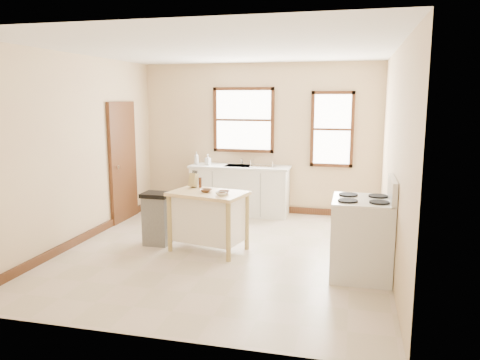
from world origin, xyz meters
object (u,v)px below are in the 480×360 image
bowl_c (221,194)px  trash_bin (157,219)px  knife_block (193,181)px  pepper_grinder (200,183)px  gas_stove (362,227)px  kitchen_island (208,221)px  bowl_b (224,192)px  dish_rack (263,164)px  soap_bottle_a (196,158)px  soap_bottle_b (208,160)px  bowl_a (206,191)px

bowl_c → trash_bin: (-1.07, 0.27, -0.49)m
knife_block → pepper_grinder: knife_block is taller
pepper_grinder → gas_stove: gas_stove is taller
kitchen_island → pepper_grinder: (-0.21, 0.29, 0.50)m
bowl_b → bowl_c: bearing=-91.1°
gas_stove → knife_block: bearing=162.5°
dish_rack → bowl_c: dish_rack is taller
kitchen_island → gas_stove: (2.11, -0.49, 0.19)m
knife_block → gas_stove: size_ratio=0.16×
kitchen_island → knife_block: bearing=151.6°
dish_rack → bowl_c: 2.37m
soap_bottle_a → knife_block: bearing=-92.3°
soap_bottle_b → bowl_c: (0.93, -2.33, -0.14)m
trash_bin → soap_bottle_b: bearing=86.5°
dish_rack → knife_block: (-0.68, -1.90, -0.02)m
dish_rack → trash_bin: size_ratio=0.54×
bowl_c → gas_stove: 1.91m
pepper_grinder → bowl_a: pepper_grinder is taller
pepper_grinder → bowl_a: (0.18, -0.29, -0.05)m
soap_bottle_a → gas_stove: size_ratio=0.19×
kitchen_island → bowl_b: size_ratio=6.39×
pepper_grinder → trash_bin: 0.84m
kitchen_island → bowl_b: bowl_b is taller
kitchen_island → bowl_b: (0.25, -0.06, 0.45)m
bowl_b → dish_rack: bearing=87.0°
soap_bottle_b → dish_rack: soap_bottle_b is taller
soap_bottle_b → trash_bin: soap_bottle_b is taller
soap_bottle_b → kitchen_island: 2.33m
soap_bottle_a → bowl_a: bearing=-87.8°
kitchen_island → bowl_b: bearing=-0.5°
dish_rack → bowl_a: size_ratio=2.59×
pepper_grinder → dish_rack: bearing=73.0°
knife_block → bowl_a: (0.29, -0.28, -0.08)m
soap_bottle_b → trash_bin: size_ratio=0.25×
kitchen_island → bowl_a: 0.45m
kitchen_island → trash_bin: bearing=-172.9°
pepper_grinder → bowl_b: bearing=-36.9°
bowl_c → kitchen_island: bearing=143.2°
bowl_a → gas_stove: bearing=-12.6°
kitchen_island → knife_block: size_ratio=5.23×
knife_block → pepper_grinder: size_ratio=1.33×
kitchen_island → bowl_a: (-0.03, -0.01, 0.45)m
soap_bottle_b → pepper_grinder: soap_bottle_b is taller
bowl_a → trash_bin: 0.94m
soap_bottle_a → bowl_b: size_ratio=1.43×
soap_bottle_b → kitchen_island: size_ratio=0.19×
dish_rack → bowl_a: bearing=-114.7°
gas_stove → dish_rack: bearing=123.2°
kitchen_island → pepper_grinder: pepper_grinder is taller
trash_bin → soap_bottle_a: bearing=93.1°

